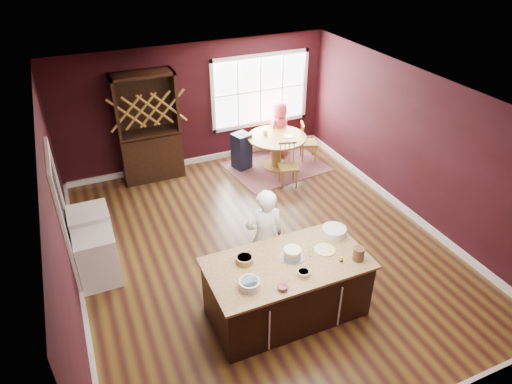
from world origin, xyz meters
TOP-DOWN VIEW (x-y plane):
  - room_shell at (0.00, 0.00)m, footprint 7.00×7.00m
  - window at (1.50, 3.47)m, footprint 2.36×0.10m
  - doorway at (-2.97, 0.60)m, footprint 0.08×1.26m
  - kitchen_island at (-0.29, -1.47)m, footprint 2.21×1.16m
  - dining_table at (1.50, 2.55)m, footprint 1.30×1.30m
  - baker at (-0.29, -0.71)m, footprint 0.64×0.45m
  - layer_cake at (-0.19, -1.40)m, footprint 0.34×0.34m
  - bowl_blue at (-0.95, -1.70)m, footprint 0.27×0.27m
  - bowl_yellow at (-0.83, -1.23)m, footprint 0.24×0.24m
  - bowl_pink at (-0.59, -1.90)m, footprint 0.14×0.14m
  - bowl_olive at (-0.22, -1.77)m, footprint 0.17×0.17m
  - drinking_glass at (0.06, -1.47)m, footprint 0.07×0.07m
  - dinner_plate at (0.29, -1.45)m, footprint 0.30×0.30m
  - white_tub at (0.60, -1.19)m, footprint 0.35×0.35m
  - stoneware_crock at (0.61, -1.79)m, footprint 0.16×0.16m
  - toy_figurine at (0.38, -1.74)m, footprint 0.05×0.05m
  - rug at (1.50, 2.55)m, footprint 2.27×1.86m
  - chair_east at (2.34, 2.61)m, footprint 0.47×0.48m
  - chair_south at (1.37, 1.73)m, footprint 0.48×0.47m
  - chair_north at (1.78, 3.30)m, footprint 0.49×0.48m
  - seated_woman at (1.81, 3.06)m, footprint 0.76×0.66m
  - high_chair at (0.77, 2.83)m, footprint 0.44×0.44m
  - toddler at (0.75, 2.90)m, footprint 0.18×0.14m
  - table_plate at (1.72, 2.45)m, footprint 0.20×0.20m
  - table_cup at (1.30, 2.73)m, footprint 0.12×0.12m
  - hutch at (-1.14, 3.22)m, footprint 1.25×0.52m
  - washer at (-2.64, 0.28)m, footprint 0.59×0.57m
  - dryer at (-2.64, 0.92)m, footprint 0.62×0.60m

SIDE VIEW (x-z plane):
  - rug at x=1.50m, z-range 0.00..0.01m
  - washer at x=-2.64m, z-range 0.00..0.86m
  - high_chair at x=0.77m, z-range 0.00..0.86m
  - kitchen_island at x=-0.29m, z-range -0.02..0.90m
  - dryer at x=-2.64m, z-range 0.00..0.91m
  - chair_east at x=2.34m, z-range 0.00..0.91m
  - chair_north at x=1.78m, z-range 0.00..0.94m
  - chair_south at x=1.37m, z-range 0.00..0.94m
  - dining_table at x=1.50m, z-range 0.16..0.91m
  - seated_woman at x=1.81m, z-range 0.00..1.31m
  - table_plate at x=1.72m, z-range 0.75..0.77m
  - table_cup at x=1.30m, z-range 0.75..0.84m
  - toddler at x=0.75m, z-range 0.68..0.94m
  - baker at x=-0.29m, z-range 0.00..1.63m
  - dinner_plate at x=0.29m, z-range 0.92..0.94m
  - bowl_pink at x=-0.59m, z-range 0.92..0.97m
  - bowl_olive at x=-0.22m, z-range 0.92..0.98m
  - toy_figurine at x=0.38m, z-range 0.92..1.00m
  - bowl_yellow at x=-0.83m, z-range 0.92..1.01m
  - bowl_blue at x=-0.95m, z-range 0.92..1.02m
  - white_tub at x=0.60m, z-range 0.92..1.04m
  - drinking_glass at x=0.06m, z-range 0.92..1.05m
  - layer_cake at x=-0.19m, z-range 0.92..1.06m
  - stoneware_crock at x=0.61m, z-range 0.92..1.11m
  - doorway at x=-2.97m, z-range -0.04..2.09m
  - hutch at x=-1.14m, z-range 0.00..2.30m
  - room_shell at x=0.00m, z-range -2.15..4.85m
  - window at x=1.50m, z-range 0.67..2.33m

